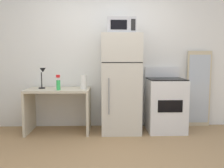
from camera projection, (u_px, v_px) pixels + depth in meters
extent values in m
plane|color=#9E7A51|center=(111.00, 166.00, 2.70)|extent=(12.00, 12.00, 0.00)
cube|color=white|center=(108.00, 56.00, 4.25)|extent=(5.00, 0.10, 2.60)
cube|color=beige|center=(59.00, 90.00, 3.92)|extent=(1.06, 0.61, 0.04)
cube|color=beige|center=(29.00, 112.00, 3.94)|extent=(0.04, 0.61, 0.71)
cube|color=beige|center=(89.00, 111.00, 3.97)|extent=(0.04, 0.61, 0.71)
cylinder|color=black|center=(42.00, 88.00, 3.93)|extent=(0.11, 0.11, 0.02)
cylinder|color=black|center=(42.00, 80.00, 3.92)|extent=(0.02, 0.02, 0.26)
cone|color=black|center=(43.00, 70.00, 3.88)|extent=(0.10, 0.10, 0.08)
cylinder|color=white|center=(84.00, 82.00, 3.87)|extent=(0.11, 0.11, 0.24)
cylinder|color=green|center=(58.00, 85.00, 3.74)|extent=(0.06, 0.06, 0.16)
cylinder|color=white|center=(58.00, 79.00, 3.73)|extent=(0.02, 0.02, 0.04)
cube|color=red|center=(58.00, 76.00, 3.71)|extent=(0.06, 0.03, 0.04)
cube|color=beige|center=(121.00, 84.00, 3.93)|extent=(0.66, 0.61, 1.66)
cube|color=black|center=(122.00, 63.00, 3.59)|extent=(0.64, 0.00, 0.01)
cylinder|color=gray|center=(109.00, 96.00, 3.63)|extent=(0.02, 0.02, 0.58)
cube|color=#B7B7BC|center=(121.00, 26.00, 3.81)|extent=(0.46, 0.34, 0.26)
cube|color=black|center=(119.00, 25.00, 3.64)|extent=(0.26, 0.01, 0.15)
cube|color=black|center=(133.00, 25.00, 3.64)|extent=(0.07, 0.01, 0.18)
cube|color=white|center=(165.00, 105.00, 4.01)|extent=(0.63, 0.60, 0.90)
cube|color=black|center=(166.00, 79.00, 3.96)|extent=(0.60, 0.58, 0.02)
cube|color=white|center=(162.00, 72.00, 4.22)|extent=(0.63, 0.04, 0.18)
cube|color=black|center=(170.00, 106.00, 3.70)|extent=(0.40, 0.01, 0.20)
cube|color=#C6B793|center=(199.00, 89.00, 4.26)|extent=(0.44, 0.03, 1.40)
cube|color=#B2BCC6|center=(199.00, 89.00, 4.24)|extent=(0.39, 0.00, 1.26)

